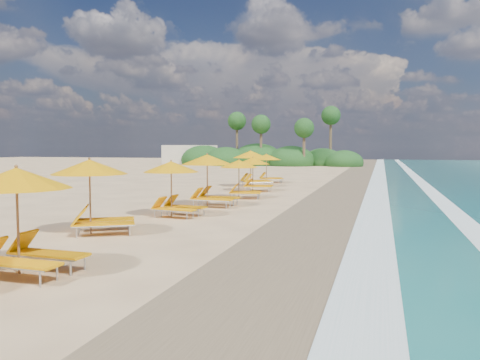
% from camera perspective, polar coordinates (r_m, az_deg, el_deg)
% --- Properties ---
extents(ground, '(160.00, 160.00, 0.00)m').
position_cam_1_polar(ground, '(20.43, 0.00, -3.36)').
color(ground, '#D7B37E').
rests_on(ground, ground).
extents(wet_sand, '(4.00, 160.00, 0.01)m').
position_cam_1_polar(wet_sand, '(19.68, 11.27, -3.70)').
color(wet_sand, '#866F50').
rests_on(wet_sand, ground).
extents(surf_foam, '(4.00, 160.00, 0.01)m').
position_cam_1_polar(surf_foam, '(19.63, 19.16, -3.80)').
color(surf_foam, white).
rests_on(surf_foam, ground).
extents(station_1, '(2.47, 2.29, 2.25)m').
position_cam_1_polar(station_1, '(10.73, -24.16, -3.61)').
color(station_1, olive).
rests_on(station_1, ground).
extents(station_2, '(3.08, 3.08, 2.29)m').
position_cam_1_polar(station_2, '(15.02, -16.66, -1.26)').
color(station_2, olive).
rests_on(station_2, ground).
extents(station_3, '(2.49, 2.36, 2.12)m').
position_cam_1_polar(station_3, '(18.08, -7.70, -0.56)').
color(station_3, olive).
rests_on(station_3, ground).
extents(station_4, '(2.59, 2.41, 2.33)m').
position_cam_1_polar(station_4, '(21.03, -3.45, 0.43)').
color(station_4, olive).
rests_on(station_4, ground).
extents(station_5, '(2.39, 2.28, 1.99)m').
position_cam_1_polar(station_5, '(24.19, 0.23, 0.45)').
color(station_5, olive).
rests_on(station_5, ground).
extents(station_6, '(2.31, 2.17, 2.03)m').
position_cam_1_polar(station_6, '(28.08, 1.84, 0.98)').
color(station_6, olive).
rests_on(station_6, ground).
extents(station_7, '(3.21, 3.21, 2.40)m').
position_cam_1_polar(station_7, '(31.21, 1.59, 1.67)').
color(station_7, olive).
rests_on(station_7, ground).
extents(station_8, '(2.69, 2.63, 2.12)m').
position_cam_1_polar(station_8, '(34.57, 3.42, 1.63)').
color(station_8, olive).
rests_on(station_8, ground).
extents(treeline, '(25.80, 8.80, 9.74)m').
position_cam_1_polar(treeline, '(66.83, 2.86, 2.61)').
color(treeline, '#163D14').
rests_on(treeline, ground).
extents(beach_building, '(7.00, 5.00, 2.80)m').
position_cam_1_polar(beach_building, '(72.92, -5.94, 3.02)').
color(beach_building, beige).
rests_on(beach_building, ground).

